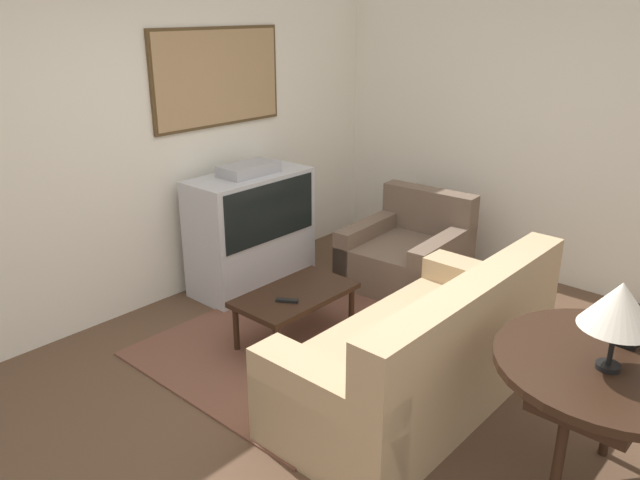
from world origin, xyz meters
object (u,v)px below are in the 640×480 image
at_px(table_lamp, 619,306).
at_px(mantel_clock, 633,326).
at_px(tv, 251,230).
at_px(coffee_table, 295,298).
at_px(couch, 424,356).
at_px(armchair, 408,254).
at_px(console_table, 612,374).

height_order(table_lamp, mantel_clock, table_lamp).
relative_size(tv, coffee_table, 1.23).
distance_m(couch, armchair, 1.85).
distance_m(coffee_table, table_lamp, 2.37).
xyz_separation_m(armchair, mantel_clock, (-1.36, -2.21, 0.62)).
bearing_deg(couch, table_lamp, 78.99).
xyz_separation_m(console_table, mantel_clock, (0.24, 0.00, 0.16)).
height_order(couch, mantel_clock, mantel_clock).
bearing_deg(couch, armchair, -142.75).
relative_size(armchair, console_table, 0.95).
xyz_separation_m(couch, mantel_clock, (0.11, -1.09, 0.56)).
bearing_deg(tv, armchair, -44.85).
bearing_deg(coffee_table, table_lamp, -96.13).
relative_size(console_table, mantel_clock, 6.16).
bearing_deg(coffee_table, armchair, -0.46).
bearing_deg(couch, coffee_table, -91.47).
bearing_deg(mantel_clock, tv, 83.35).
xyz_separation_m(tv, table_lamp, (-0.69, -3.19, 0.59)).
height_order(tv, armchair, tv).
xyz_separation_m(tv, armchair, (0.99, -0.98, -0.27)).
bearing_deg(console_table, coffee_table, 85.96).
height_order(couch, coffee_table, couch).
relative_size(tv, couch, 0.56).
bearing_deg(armchair, tv, -138.72).
distance_m(couch, coffee_table, 1.13).
bearing_deg(table_lamp, couch, 79.06).
height_order(console_table, mantel_clock, mantel_clock).
xyz_separation_m(tv, mantel_clock, (-0.37, -3.19, 0.36)).
bearing_deg(tv, couch, -102.97).
relative_size(coffee_table, mantel_clock, 5.11).
bearing_deg(table_lamp, mantel_clock, -0.14).
bearing_deg(coffee_table, console_table, -94.04).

